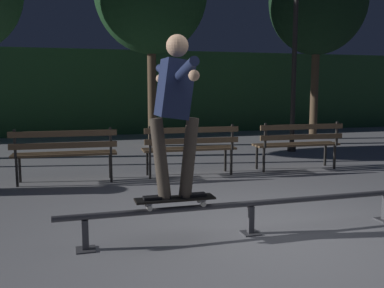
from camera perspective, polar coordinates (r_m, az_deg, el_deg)
ground_plane at (r=4.48m, az=8.46°, el=-12.20°), size 90.00×90.00×0.00m
hedge_backdrop at (r=14.42m, az=-8.99°, el=6.76°), size 24.00×1.20×2.66m
grind_rail at (r=4.52m, az=7.78°, el=-8.41°), size 3.91×0.18×0.35m
skateboard at (r=4.23m, az=-2.26°, el=-7.30°), size 0.78×0.20×0.09m
skateboarder at (r=4.09m, az=-2.29°, el=5.47°), size 0.62×1.41×1.56m
park_bench_leftmost at (r=7.01m, az=-16.48°, el=-0.72°), size 1.61×0.47×0.88m
park_bench_left_center at (r=7.28m, az=-0.21°, el=-0.11°), size 1.61×0.47×0.88m
park_bench_right_center at (r=8.08m, az=13.88°, el=0.43°), size 1.61×0.47×0.88m
tree_far_right at (r=13.24m, az=16.27°, el=17.65°), size 2.72×2.72×5.41m
lamp_post_right at (r=10.38m, az=13.42°, el=12.74°), size 0.32×0.32×3.90m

